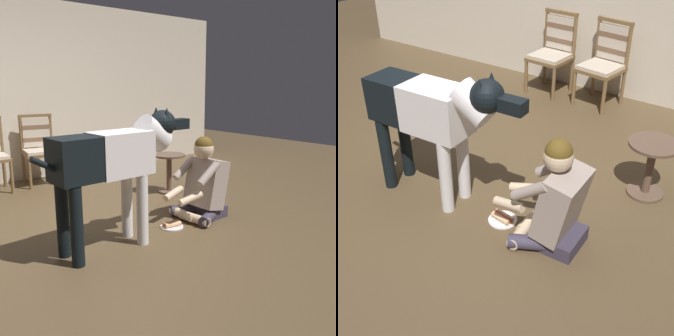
{
  "view_description": "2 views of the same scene",
  "coord_description": "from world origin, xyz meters",
  "views": [
    {
      "loc": [
        -1.68,
        -3.03,
        1.41
      ],
      "look_at": [
        0.62,
        -0.25,
        0.61
      ],
      "focal_mm": 40.9,
      "sensor_mm": 36.0,
      "label": 1
    },
    {
      "loc": [
        2.26,
        -2.53,
        2.29
      ],
      "look_at": [
        0.75,
        -0.36,
        0.59
      ],
      "focal_mm": 47.51,
      "sensor_mm": 36.0,
      "label": 2
    }
  ],
  "objects": [
    {
      "name": "ground_plane",
      "position": [
        0.0,
        0.0,
        0.0
      ],
      "size": [
        13.69,
        13.69,
        0.0
      ],
      "primitive_type": "plane",
      "color": "brown"
    },
    {
      "name": "dining_chair_left_of_pair",
      "position": [
        -0.35,
        2.3,
        0.54
      ],
      "size": [
        0.49,
        0.5,
        0.98
      ],
      "color": "brown",
      "rests_on": "ground"
    },
    {
      "name": "dining_chair_right_of_pair",
      "position": [
        0.34,
        2.3,
        0.54
      ],
      "size": [
        0.52,
        0.52,
        0.98
      ],
      "color": "brown",
      "rests_on": "ground"
    },
    {
      "name": "person_sitting_on_floor",
      "position": [
        1.1,
        -0.25,
        0.36
      ],
      "size": [
        0.68,
        0.58,
        0.88
      ],
      "color": "#3A3345",
      "rests_on": "ground"
    },
    {
      "name": "large_dog",
      "position": [
        0.01,
        -0.29,
        0.79
      ],
      "size": [
        1.57,
        0.36,
        1.2
      ],
      "color": "silver",
      "rests_on": "ground"
    },
    {
      "name": "hot_dog_on_plate",
      "position": [
        0.66,
        -0.27,
        0.03
      ],
      "size": [
        0.23,
        0.23,
        0.06
      ],
      "color": "white",
      "rests_on": "ground"
    },
    {
      "name": "round_side_table",
      "position": [
        1.46,
        0.75,
        0.3
      ],
      "size": [
        0.42,
        0.42,
        0.5
      ],
      "color": "brown",
      "rests_on": "ground"
    }
  ]
}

